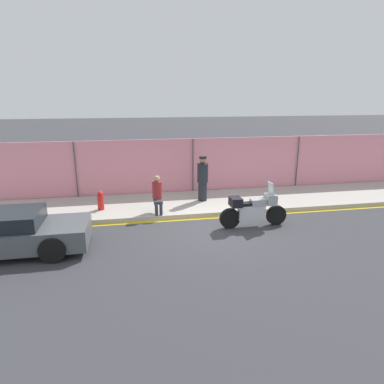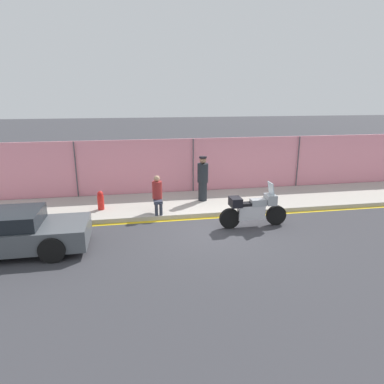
# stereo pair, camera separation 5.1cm
# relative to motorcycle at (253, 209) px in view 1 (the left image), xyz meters

# --- Properties ---
(ground_plane) EXTENTS (120.00, 120.00, 0.00)m
(ground_plane) POSITION_rel_motorcycle_xyz_m (-1.26, -0.05, -0.62)
(ground_plane) COLOR #38383D
(sidewalk) EXTENTS (37.12, 3.10, 0.16)m
(sidewalk) POSITION_rel_motorcycle_xyz_m (-1.26, 2.71, -0.54)
(sidewalk) COLOR #ADA89E
(sidewalk) RESTS_ON ground_plane
(curb_paint_stripe) EXTENTS (37.12, 0.18, 0.01)m
(curb_paint_stripe) POSITION_rel_motorcycle_xyz_m (-1.26, 1.07, -0.62)
(curb_paint_stripe) COLOR gold
(curb_paint_stripe) RESTS_ON ground_plane
(storefront_fence) EXTENTS (35.26, 0.17, 2.51)m
(storefront_fence) POSITION_rel_motorcycle_xyz_m (-1.26, 4.35, 0.64)
(storefront_fence) COLOR pink
(storefront_fence) RESTS_ON ground_plane
(motorcycle) EXTENTS (2.36, 0.51, 1.53)m
(motorcycle) POSITION_rel_motorcycle_xyz_m (0.00, 0.00, 0.00)
(motorcycle) COLOR black
(motorcycle) RESTS_ON ground_plane
(officer_standing) EXTENTS (0.43, 0.43, 1.82)m
(officer_standing) POSITION_rel_motorcycle_xyz_m (-1.15, 2.76, 0.47)
(officer_standing) COLOR #1E2328
(officer_standing) RESTS_ON sidewalk
(person_seated_on_curb) EXTENTS (0.36, 0.69, 1.37)m
(person_seated_on_curb) POSITION_rel_motorcycle_xyz_m (-3.08, 1.64, 0.30)
(person_seated_on_curb) COLOR #2D3342
(person_seated_on_curb) RESTS_ON sidewalk
(parked_car_left_down_street) EXTENTS (4.60, 1.86, 1.23)m
(parked_car_left_down_street) POSITION_rel_motorcycle_xyz_m (-7.65, -0.67, -0.01)
(parked_car_left_down_street) COLOR #4C5156
(parked_car_left_down_street) RESTS_ON ground_plane
(fire_hydrant) EXTENTS (0.24, 0.30, 0.72)m
(fire_hydrant) POSITION_rel_motorcycle_xyz_m (-5.17, 2.31, -0.10)
(fire_hydrant) COLOR red
(fire_hydrant) RESTS_ON sidewalk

